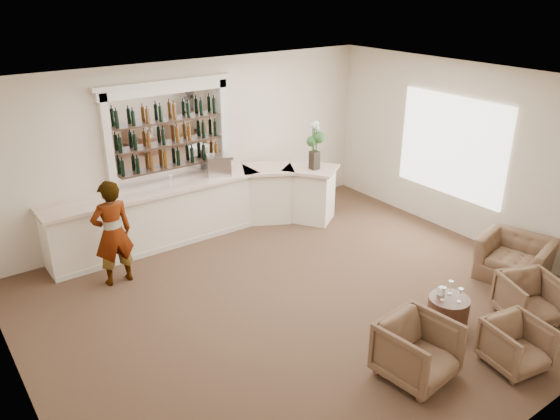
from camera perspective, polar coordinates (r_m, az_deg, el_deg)
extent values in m
plane|color=#513628|center=(8.68, 2.36, -9.39)|extent=(8.00, 8.00, 0.00)
cube|color=beige|center=(10.73, -9.15, 6.50)|extent=(8.00, 0.04, 3.30)
cube|color=beige|center=(6.49, -26.66, -7.22)|extent=(0.04, 7.00, 3.30)
cube|color=beige|center=(10.74, 19.66, 5.45)|extent=(0.04, 7.00, 3.30)
cube|color=white|center=(7.45, 2.78, 12.55)|extent=(8.00, 7.00, 0.04)
cube|color=white|center=(10.97, 17.50, 6.37)|extent=(0.05, 2.40, 1.90)
cube|color=white|center=(10.42, -12.77, -0.81)|extent=(4.00, 0.70, 1.08)
cube|color=beige|center=(10.19, -13.00, 2.08)|extent=(4.10, 0.82, 0.06)
cube|color=white|center=(11.26, -1.33, 1.62)|extent=(1.12, 1.04, 1.08)
cube|color=beige|center=(11.05, -1.30, 4.34)|extent=(1.27, 1.19, 0.06)
cube|color=white|center=(11.26, 3.11, 1.60)|extent=(1.08, 1.14, 1.08)
cube|color=beige|center=(11.05, 3.24, 4.32)|extent=(1.24, 1.29, 0.06)
cube|color=beige|center=(10.34, -11.79, -3.90)|extent=(4.00, 0.06, 0.10)
cube|color=white|center=(10.42, -11.67, 7.55)|extent=(2.15, 0.02, 1.65)
cube|color=beige|center=(10.12, -17.19, 3.54)|extent=(0.14, 0.16, 2.90)
cube|color=beige|center=(11.01, -5.88, 6.02)|extent=(0.14, 0.16, 2.90)
cube|color=beige|center=(10.17, -11.93, 12.31)|extent=(2.52, 0.16, 0.18)
cube|color=beige|center=(10.15, -11.98, 12.97)|extent=(2.64, 0.20, 0.08)
cube|color=#302218|center=(10.49, -11.16, 4.43)|extent=(2.05, 0.20, 0.03)
cube|color=#302218|center=(10.36, -11.35, 6.73)|extent=(2.05, 0.20, 0.03)
cube|color=#302218|center=(10.25, -11.54, 9.09)|extent=(2.05, 0.20, 0.03)
cylinder|color=#46291E|center=(8.27, 17.10, -10.29)|extent=(0.58, 0.58, 0.50)
imported|color=gray|center=(9.14, -17.10, -2.33)|extent=(0.65, 0.43, 1.78)
imported|color=brown|center=(7.20, 14.15, -14.02)|extent=(0.93, 0.96, 0.79)
imported|color=brown|center=(7.81, 23.46, -12.80)|extent=(0.81, 0.83, 0.65)
imported|color=brown|center=(8.83, 24.62, -8.43)|extent=(1.00, 1.01, 0.71)
imported|color=brown|center=(9.92, 23.32, -4.65)|extent=(1.20, 1.30, 0.71)
cube|color=silver|center=(10.62, -6.42, 4.69)|extent=(0.55, 0.52, 0.39)
cube|color=black|center=(10.90, 3.61, 5.23)|extent=(0.17, 0.17, 0.37)
cube|color=white|center=(8.16, 16.49, -8.11)|extent=(0.08, 0.08, 0.12)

